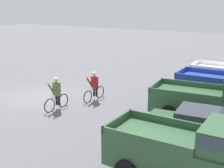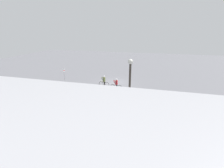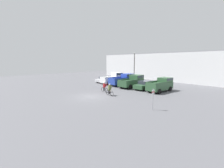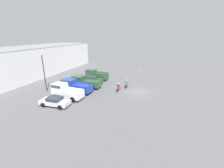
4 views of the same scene
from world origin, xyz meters
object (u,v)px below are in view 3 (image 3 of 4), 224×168
cyclist_0 (110,90)px  pickup_truck_0 (114,78)px  sedan_0 (104,79)px  pickup_truck_3 (161,84)px  pickup_truck_1 (123,79)px  sedan_1 (145,85)px  pickup_truck_2 (133,81)px  cyclist_1 (104,87)px  lamppost (134,65)px  fire_lane_sign (153,97)px

cyclist_0 → pickup_truck_0: bearing=134.1°
sedan_0 → pickup_truck_3: 14.03m
pickup_truck_1 → sedan_1: pickup_truck_1 is taller
pickup_truck_2 → cyclist_1: (-0.01, -6.95, -0.31)m
pickup_truck_2 → sedan_1: pickup_truck_2 is taller
pickup_truck_3 → cyclist_1: (-5.66, -7.18, -0.27)m
sedan_0 → lamppost: size_ratio=0.65×
pickup_truck_3 → fire_lane_sign: size_ratio=2.32×
fire_lane_sign → lamppost: bearing=134.7°
sedan_0 → lamppost: lamppost is taller
sedan_1 → pickup_truck_2: bearing=176.7°
sedan_0 → pickup_truck_0: (2.82, 0.27, 0.52)m
pickup_truck_3 → lamppost: size_ratio=0.75×
sedan_1 → cyclist_1: bearing=-112.7°
sedan_1 → cyclist_0: bearing=-94.5°
cyclist_0 → pickup_truck_2: bearing=105.8°
cyclist_1 → pickup_truck_0: bearing=127.9°
sedan_1 → lamppost: 9.41m
sedan_1 → fire_lane_sign: bearing=-50.9°
pickup_truck_0 → sedan_1: (8.38, -0.33, -0.46)m
sedan_0 → pickup_truck_2: bearing=0.7°
cyclist_0 → lamppost: bearing=115.7°
pickup_truck_2 → sedan_1: size_ratio=1.18×
sedan_1 → cyclist_1: cyclist_1 is taller
sedan_1 → fire_lane_sign: 11.23m
pickup_truck_0 → cyclist_0: 11.18m
sedan_0 → pickup_truck_3: pickup_truck_3 is taller
pickup_truck_2 → cyclist_0: bearing=-74.2°
sedan_0 → lamppost: bearing=51.8°
sedan_1 → pickup_truck_3: (2.82, 0.39, 0.38)m
cyclist_0 → pickup_truck_3: bearing=67.1°
sedan_1 → pickup_truck_3: pickup_truck_3 is taller
sedan_1 → fire_lane_sign: fire_lane_sign is taller
sedan_0 → pickup_truck_0: bearing=5.4°
pickup_truck_3 → cyclist_1: pickup_truck_3 is taller
pickup_truck_0 → pickup_truck_2: (5.55, -0.17, -0.05)m
pickup_truck_3 → cyclist_0: (-3.42, -8.09, -0.27)m
sedan_1 → pickup_truck_3: size_ratio=0.94×
sedan_0 → cyclist_0: size_ratio=2.50×
cyclist_0 → lamppost: size_ratio=0.26×
sedan_1 → fire_lane_sign: (7.08, -8.70, 0.58)m
pickup_truck_0 → pickup_truck_1: (2.80, 0.12, -0.03)m
pickup_truck_2 → fire_lane_sign: size_ratio=2.57×
sedan_0 → pickup_truck_0: 2.88m
pickup_truck_0 → fire_lane_sign: bearing=-30.3°
pickup_truck_2 → pickup_truck_3: bearing=2.3°
pickup_truck_1 → sedan_1: 5.62m
pickup_truck_0 → cyclist_1: (5.54, -7.12, -0.36)m
pickup_truck_3 → cyclist_1: bearing=-128.2°
sedan_1 → pickup_truck_3: 2.87m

